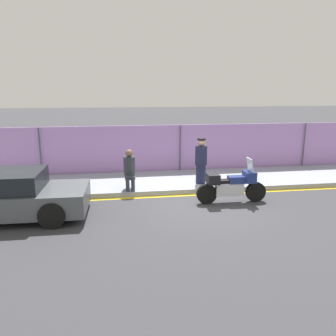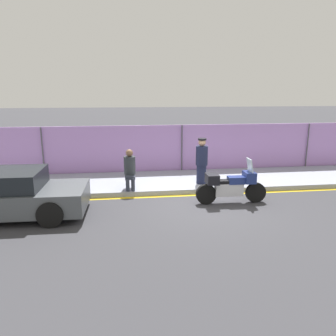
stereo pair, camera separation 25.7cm
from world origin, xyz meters
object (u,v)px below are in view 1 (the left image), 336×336
object	(u,v)px
person_seated_on_curb	(129,167)
officer_standing	(201,161)
motorcycle	(231,185)
parked_car_left_down_street	(5,196)

from	to	relation	value
person_seated_on_curb	officer_standing	bearing A→B (deg)	5.66
officer_standing	person_seated_on_curb	xyz separation A→B (m)	(-2.56, -0.25, -0.09)
motorcycle	officer_standing	world-z (taller)	officer_standing
parked_car_left_down_street	person_seated_on_curb	bearing A→B (deg)	28.43
person_seated_on_curb	parked_car_left_down_street	world-z (taller)	person_seated_on_curb
motorcycle	parked_car_left_down_street	bearing A→B (deg)	-176.42
motorcycle	officer_standing	xyz separation A→B (m)	(-0.53, 1.74, 0.43)
person_seated_on_curb	parked_car_left_down_street	xyz separation A→B (m)	(-3.45, -1.78, -0.27)
motorcycle	person_seated_on_curb	size ratio (longest dim) A/B	1.66
officer_standing	person_seated_on_curb	size ratio (longest dim) A/B	1.22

